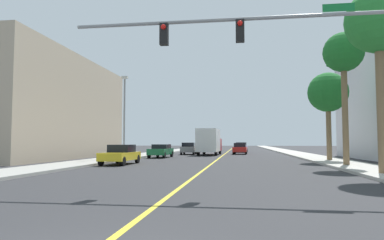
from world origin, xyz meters
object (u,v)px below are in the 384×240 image
palm_mid (343,55)px  car_gray (189,148)px  palm_far (328,93)px  car_blue (241,147)px  palm_near (378,24)px  delivery_truck (209,141)px  car_yellow (121,154)px  car_red (240,148)px  car_green (161,151)px  traffic_signal_mast (296,49)px  street_lamp (124,112)px

palm_mid → car_gray: size_ratio=2.04×
palm_far → car_blue: bearing=106.3°
palm_near → palm_far: size_ratio=1.24×
car_gray → car_blue: bearing=54.2°
delivery_truck → palm_far: bearing=-46.8°
delivery_truck → car_yellow: bearing=-102.7°
car_gray → palm_far: bearing=-48.1°
palm_near → car_red: (-6.83, 28.35, -6.64)m
palm_mid → car_red: bearing=107.2°
car_red → car_blue: bearing=91.3°
car_red → delivery_truck: (-3.76, -3.56, 0.92)m
palm_near → car_green: 23.78m
palm_mid → car_yellow: palm_mid is taller
palm_far → car_yellow: size_ratio=1.70×
palm_mid → car_red: size_ratio=2.02×
traffic_signal_mast → car_green: size_ratio=2.82×
car_red → car_blue: size_ratio=0.94×
palm_mid → car_blue: 31.91m
palm_near → palm_far: palm_near is taller
street_lamp → car_gray: 15.04m
car_blue → delivery_truck: (-3.94, -11.79, 0.90)m
car_yellow → delivery_truck: (4.76, 18.32, 0.96)m
palm_mid → car_green: palm_mid is taller
car_red → car_green: size_ratio=0.98×
traffic_signal_mast → delivery_truck: (-5.90, 29.70, -3.32)m
palm_mid → palm_far: size_ratio=1.21×
palm_far → car_green: size_ratio=1.64×
palm_mid → palm_far: 6.32m
traffic_signal_mast → palm_far: bearing=73.1°
car_red → delivery_truck: delivery_truck is taller
traffic_signal_mast → palm_far: (5.18, 17.08, 0.67)m
car_gray → car_red: size_ratio=0.99×
palm_near → palm_mid: palm_near is taller
traffic_signal_mast → street_lamp: (-12.42, 17.12, -0.71)m
street_lamp → palm_far: street_lamp is taller
traffic_signal_mast → car_green: 24.81m
traffic_signal_mast → street_lamp: 21.17m
car_green → car_blue: size_ratio=0.96×
car_green → palm_near: bearing=132.1°
car_yellow → palm_near: bearing=157.9°
street_lamp → palm_near: 21.25m
traffic_signal_mast → palm_mid: size_ratio=1.43×
palm_far → car_yellow: palm_far is taller
palm_near → car_gray: 30.28m
car_green → palm_mid: bearing=144.5°
palm_mid → car_green: 19.84m
car_green → car_blue: car_blue is taller
traffic_signal_mast → delivery_truck: traffic_signal_mast is taller
street_lamp → palm_near: bearing=-35.5°
traffic_signal_mast → car_red: bearing=93.7°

